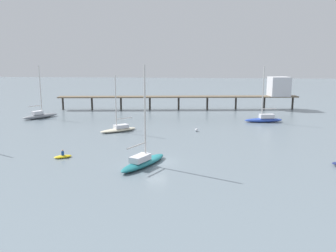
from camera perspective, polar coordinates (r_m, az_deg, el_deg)
ground_plane at (r=45.10m, az=-1.90°, el=-5.87°), size 400.00×400.00×0.00m
pier at (r=93.19m, az=12.07°, el=5.70°), size 61.94×10.77×8.39m
sailboat_blue at (r=75.58m, az=15.41°, el=1.19°), size 8.27×3.42×11.68m
sailboat_teal at (r=43.33m, az=-4.10°, el=-5.58°), size 5.60×8.77×12.34m
sailboat_gray at (r=82.61m, az=-20.15°, el=1.71°), size 6.33×8.10×11.60m
sailboat_cream at (r=64.11m, az=-8.02°, el=-0.35°), size 6.76×6.15×10.23m
dinghy_yellow at (r=48.86m, az=-16.78°, el=-4.75°), size 2.52×2.11×1.14m
mooring_buoy_near at (r=63.66m, az=4.68°, el=-0.66°), size 0.56×0.56×0.56m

